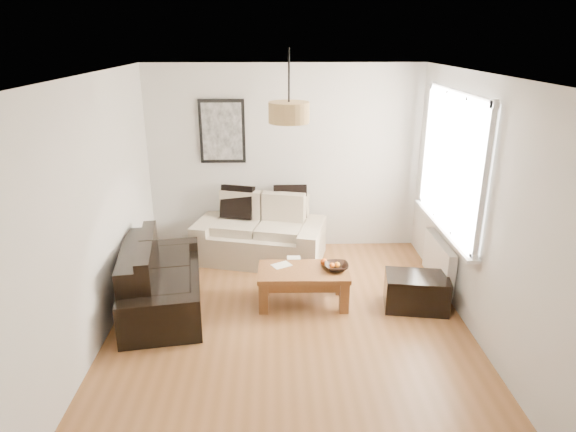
{
  "coord_description": "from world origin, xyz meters",
  "views": [
    {
      "loc": [
        -0.15,
        -4.6,
        2.94
      ],
      "look_at": [
        0.0,
        0.6,
        1.05
      ],
      "focal_mm": 31.16,
      "sensor_mm": 36.0,
      "label": 1
    }
  ],
  "objects_px": {
    "loveseat_cream": "(260,230)",
    "coffee_table": "(303,286)",
    "ottoman": "(416,292)",
    "sofa_leather": "(162,277)"
  },
  "relations": [
    {
      "from": "loveseat_cream",
      "to": "coffee_table",
      "type": "relative_size",
      "value": 1.65
    },
    {
      "from": "loveseat_cream",
      "to": "coffee_table",
      "type": "xyz_separation_m",
      "value": [
        0.53,
        -1.25,
        -0.21
      ]
    },
    {
      "from": "coffee_table",
      "to": "ottoman",
      "type": "height_order",
      "value": "coffee_table"
    },
    {
      "from": "sofa_leather",
      "to": "coffee_table",
      "type": "xyz_separation_m",
      "value": [
        1.6,
        0.02,
        -0.16
      ]
    },
    {
      "from": "loveseat_cream",
      "to": "coffee_table",
      "type": "distance_m",
      "value": 1.37
    },
    {
      "from": "sofa_leather",
      "to": "ottoman",
      "type": "distance_m",
      "value": 2.89
    },
    {
      "from": "loveseat_cream",
      "to": "sofa_leather",
      "type": "bearing_deg",
      "value": -116.27
    },
    {
      "from": "coffee_table",
      "to": "ottoman",
      "type": "distance_m",
      "value": 1.29
    },
    {
      "from": "loveseat_cream",
      "to": "ottoman",
      "type": "relative_size",
      "value": 2.45
    },
    {
      "from": "loveseat_cream",
      "to": "ottoman",
      "type": "distance_m",
      "value": 2.29
    }
  ]
}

